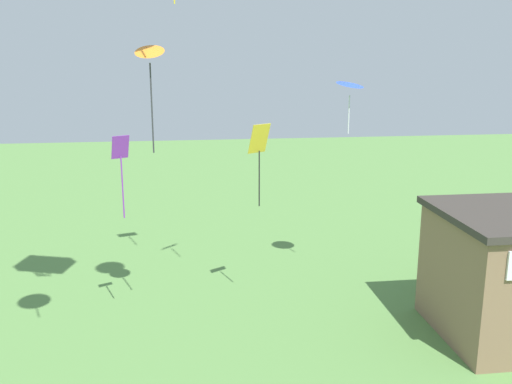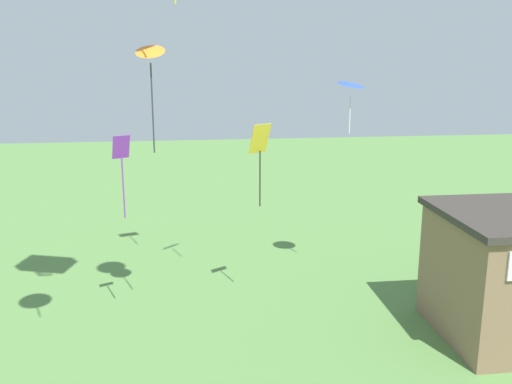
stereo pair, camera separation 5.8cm
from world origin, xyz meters
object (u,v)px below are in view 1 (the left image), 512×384
(kite_purple_streamer, at_px, (121,162))
(kite_yellow_diamond, at_px, (259,148))
(kite_blue_delta, at_px, (350,85))
(kite_orange_delta, at_px, (150,57))

(kite_purple_streamer, relative_size, kite_yellow_diamond, 0.93)
(kite_blue_delta, height_order, kite_orange_delta, kite_orange_delta)
(kite_purple_streamer, height_order, kite_blue_delta, kite_blue_delta)
(kite_purple_streamer, relative_size, kite_blue_delta, 1.33)
(kite_blue_delta, relative_size, kite_yellow_diamond, 0.70)
(kite_orange_delta, xyz_separation_m, kite_yellow_diamond, (3.77, 1.73, -3.29))
(kite_orange_delta, relative_size, kite_yellow_diamond, 1.13)
(kite_purple_streamer, height_order, kite_yellow_diamond, kite_yellow_diamond)
(kite_blue_delta, bearing_deg, kite_orange_delta, -154.63)
(kite_purple_streamer, bearing_deg, kite_yellow_diamond, 12.76)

